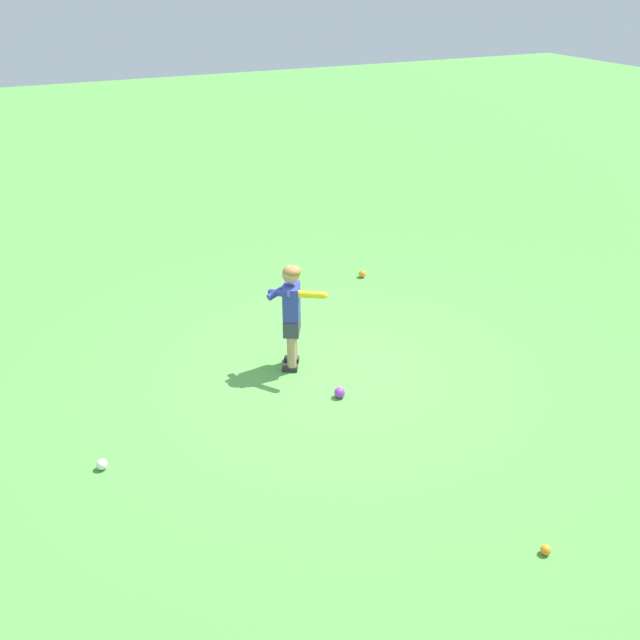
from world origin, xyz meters
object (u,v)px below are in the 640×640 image
Objects in this scene: play_ball_by_bucket at (362,274)px; play_ball_far_right at (546,550)px; play_ball_midfield at (102,464)px; play_ball_near_batter at (340,392)px; child_batter at (292,308)px.

play_ball_far_right is at bearing -13.07° from play_ball_by_bucket.
play_ball_near_batter is at bearing 93.55° from play_ball_midfield.
play_ball_near_batter is (-0.14, 2.18, 0.01)m from play_ball_midfield.
play_ball_midfield is at bearing -67.35° from child_batter.
play_ball_midfield is 2.18m from play_ball_near_batter.
play_ball_by_bucket is (-2.51, 3.68, 0.00)m from play_ball_midfield.
child_batter is 3.16m from play_ball_far_right.
child_batter is 2.45m from play_ball_by_bucket.
play_ball_near_batter is 2.81m from play_ball_by_bucket.
play_ball_far_right is at bearing 49.46° from play_ball_midfield.
play_ball_midfield is 4.45m from play_ball_by_bucket.
play_ball_near_batter is at bearing 13.81° from child_batter.
child_batter is 11.43× the size of play_ball_by_bucket.
play_ball_near_batter reaches higher than play_ball_midfield.
play_ball_midfield is at bearing -130.54° from play_ball_far_right.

